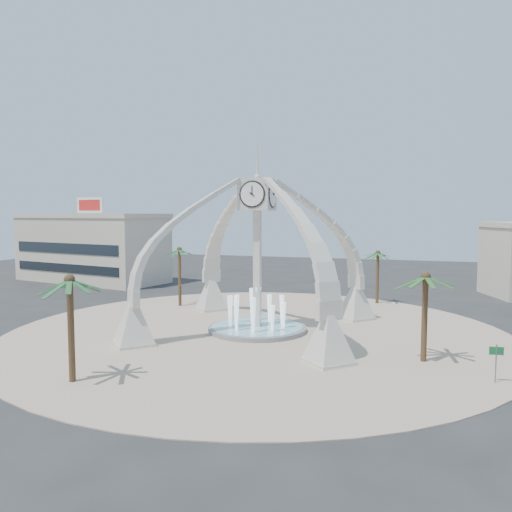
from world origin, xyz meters
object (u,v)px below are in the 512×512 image
(clock_tower, at_px, (257,252))
(palm_south, at_px, (70,281))
(palm_north, at_px, (378,254))
(street_sign, at_px, (496,356))
(palm_west, at_px, (179,250))
(fountain, at_px, (257,328))
(palm_east, at_px, (426,278))

(clock_tower, height_order, palm_south, clock_tower)
(palm_north, height_order, palm_south, palm_south)
(palm_north, bearing_deg, street_sign, -70.60)
(palm_south, bearing_deg, palm_west, 102.11)
(fountain, bearing_deg, palm_west, 143.72)
(palm_west, distance_m, street_sign, 32.23)
(palm_south, bearing_deg, fountain, 67.87)
(palm_north, bearing_deg, palm_east, -77.52)
(palm_east, bearing_deg, street_sign, -39.41)
(clock_tower, relative_size, street_sign, 7.96)
(street_sign, bearing_deg, clock_tower, 148.61)
(palm_west, xyz_separation_m, palm_south, (4.97, -23.17, -0.03))
(palm_north, bearing_deg, palm_west, -157.80)
(fountain, relative_size, palm_east, 1.27)
(clock_tower, distance_m, palm_south, 16.24)
(fountain, xyz_separation_m, street_sign, (16.61, -7.82, 1.32))
(clock_tower, relative_size, palm_east, 2.85)
(street_sign, bearing_deg, palm_west, 143.86)
(palm_east, xyz_separation_m, palm_west, (-23.88, 12.82, 0.32))
(palm_east, distance_m, palm_north, 21.20)
(clock_tower, height_order, street_sign, clock_tower)
(clock_tower, distance_m, palm_east, 13.67)
(clock_tower, relative_size, palm_north, 2.95)
(fountain, distance_m, palm_east, 14.58)
(clock_tower, relative_size, palm_south, 2.72)
(fountain, bearing_deg, street_sign, -25.20)
(palm_east, bearing_deg, palm_west, 151.77)
(clock_tower, bearing_deg, fountain, 90.00)
(fountain, bearing_deg, palm_north, 62.83)
(palm_south, relative_size, street_sign, 2.93)
(clock_tower, distance_m, fountain, 6.20)
(palm_east, distance_m, palm_west, 27.11)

